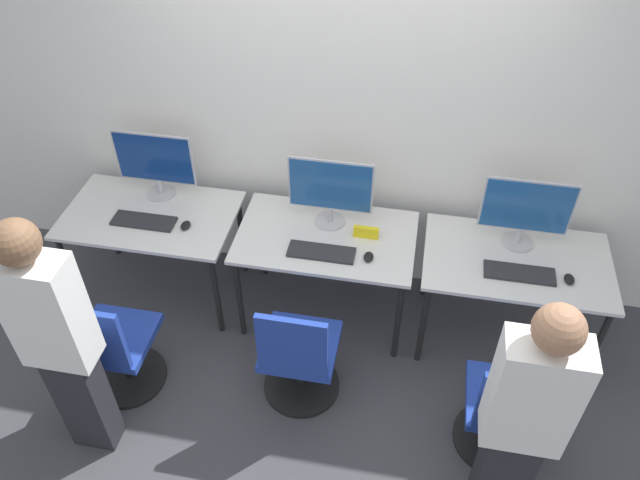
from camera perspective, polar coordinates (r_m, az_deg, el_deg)
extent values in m
plane|color=#3D3D42|center=(4.26, -0.35, -9.96)|extent=(20.00, 20.00, 0.00)
cube|color=silver|center=(3.96, 1.88, 12.34)|extent=(12.00, 0.05, 2.80)
cube|color=silver|center=(4.30, -15.31, 2.20)|extent=(1.14, 0.70, 0.02)
cylinder|color=black|center=(4.57, -21.85, -2.94)|extent=(0.04, 0.04, 0.69)
cylinder|color=black|center=(4.17, -9.43, -5.00)|extent=(0.04, 0.04, 0.69)
cylinder|color=black|center=(4.94, -18.77, 1.86)|extent=(0.04, 0.04, 0.69)
cylinder|color=black|center=(4.57, -7.16, 0.40)|extent=(0.04, 0.04, 0.69)
cylinder|color=#B2B2B7|center=(4.44, -14.29, 4.19)|extent=(0.20, 0.20, 0.01)
cylinder|color=#B2B2B7|center=(4.41, -14.42, 4.81)|extent=(0.04, 0.04, 0.11)
cube|color=#B2B2B7|center=(4.28, -14.91, 7.27)|extent=(0.54, 0.01, 0.37)
cube|color=navy|center=(4.27, -14.95, 7.20)|extent=(0.51, 0.01, 0.35)
cube|color=#262628|center=(4.23, -15.81, 1.68)|extent=(0.42, 0.14, 0.02)
ellipsoid|color=black|center=(4.12, -12.19, 1.32)|extent=(0.06, 0.09, 0.03)
cylinder|color=black|center=(4.29, -17.05, -11.85)|extent=(0.48, 0.48, 0.03)
cylinder|color=black|center=(4.15, -17.57, -10.27)|extent=(0.04, 0.04, 0.35)
cube|color=navy|center=(3.99, -18.16, -8.49)|extent=(0.44, 0.44, 0.05)
cube|color=navy|center=(3.71, -20.23, -8.39)|extent=(0.40, 0.04, 0.44)
cube|color=#232328|center=(3.80, -20.74, -13.39)|extent=(0.25, 0.16, 0.78)
cube|color=white|center=(3.27, -23.77, -6.01)|extent=(0.36, 0.20, 0.67)
sphere|color=brown|center=(2.98, -26.10, -0.20)|extent=(0.22, 0.22, 0.22)
cube|color=silver|center=(3.98, 0.56, 0.25)|extent=(1.14, 0.70, 0.02)
cylinder|color=black|center=(4.12, -7.36, -5.32)|extent=(0.04, 0.04, 0.69)
cylinder|color=black|center=(3.99, 7.15, -7.35)|extent=(0.04, 0.04, 0.69)
cylinder|color=black|center=(4.53, -5.26, 0.16)|extent=(0.04, 0.04, 0.69)
cylinder|color=black|center=(4.41, 7.87, -1.51)|extent=(0.04, 0.04, 0.69)
cylinder|color=#B2B2B7|center=(4.07, 0.91, 1.75)|extent=(0.20, 0.20, 0.01)
cylinder|color=#B2B2B7|center=(4.03, 0.92, 2.41)|extent=(0.04, 0.04, 0.11)
cube|color=#B2B2B7|center=(3.90, 0.97, 5.03)|extent=(0.54, 0.01, 0.37)
cube|color=navy|center=(3.89, 0.95, 4.96)|extent=(0.51, 0.01, 0.35)
cube|color=#262628|center=(3.84, 0.12, -1.12)|extent=(0.42, 0.14, 0.02)
ellipsoid|color=black|center=(3.82, 4.46, -1.54)|extent=(0.06, 0.09, 0.03)
cylinder|color=black|center=(4.08, -1.68, -13.08)|extent=(0.48, 0.48, 0.03)
cylinder|color=black|center=(3.92, -1.73, -11.48)|extent=(0.04, 0.04, 0.35)
cube|color=navy|center=(3.76, -1.80, -9.66)|extent=(0.44, 0.44, 0.05)
cube|color=navy|center=(3.45, -2.59, -9.73)|extent=(0.40, 0.04, 0.44)
cube|color=silver|center=(4.01, 17.62, -1.86)|extent=(1.14, 0.70, 0.02)
cylinder|color=black|center=(4.00, 9.39, -7.62)|extent=(0.04, 0.04, 0.69)
cylinder|color=black|center=(4.17, 23.86, -9.09)|extent=(0.04, 0.04, 0.69)
cylinder|color=black|center=(4.41, 9.89, -1.76)|extent=(0.04, 0.04, 0.69)
cylinder|color=black|center=(4.57, 22.91, -3.31)|extent=(0.04, 0.04, 0.69)
cylinder|color=#B2B2B7|center=(4.11, 17.57, -0.18)|extent=(0.20, 0.20, 0.01)
cylinder|color=#B2B2B7|center=(4.07, 17.74, 0.46)|extent=(0.04, 0.04, 0.11)
cube|color=#B2B2B7|center=(3.94, 18.42, 2.98)|extent=(0.54, 0.01, 0.37)
cube|color=navy|center=(3.93, 18.42, 2.90)|extent=(0.51, 0.01, 0.35)
cube|color=#262628|center=(3.90, 17.77, -2.89)|extent=(0.42, 0.14, 0.02)
ellipsoid|color=black|center=(3.95, 21.83, -3.34)|extent=(0.06, 0.09, 0.03)
cylinder|color=black|center=(4.01, 15.56, -17.04)|extent=(0.48, 0.48, 0.03)
cylinder|color=black|center=(3.85, 16.09, -15.55)|extent=(0.04, 0.04, 0.35)
cube|color=navy|center=(3.69, 16.69, -13.86)|extent=(0.44, 0.44, 0.05)
cube|color=navy|center=(3.38, 17.63, -14.31)|extent=(0.40, 0.04, 0.44)
cube|color=#232328|center=(3.49, 16.27, -19.80)|extent=(0.25, 0.16, 0.75)
cube|color=white|center=(2.91, 18.92, -13.16)|extent=(0.36, 0.20, 0.65)
sphere|color=#9E7051|center=(2.59, 21.01, -7.64)|extent=(0.21, 0.21, 0.21)
cube|color=yellow|center=(3.95, 4.23, 0.71)|extent=(0.16, 0.03, 0.08)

